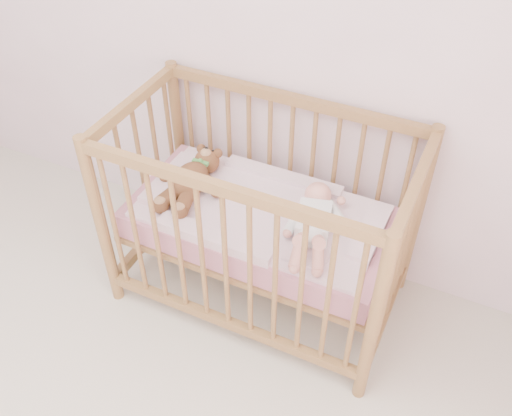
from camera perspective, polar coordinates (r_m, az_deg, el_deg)
The scene contains 5 objects.
crib at distance 2.67m, azimuth 0.46°, elevation -1.27°, with size 1.36×0.76×1.00m, color olive, non-canonical shape.
mattress at distance 2.68m, azimuth 0.46°, elevation -1.51°, with size 1.22×0.62×0.13m, color #CF818C.
blanket at distance 2.62m, azimuth 0.47°, elevation -0.32°, with size 1.10×0.58×0.06m, color pink, non-canonical shape.
baby at distance 2.49m, azimuth 5.80°, elevation -1.06°, with size 0.27×0.55×0.13m, color white, non-canonical shape.
teddy_bear at distance 2.69m, azimuth -6.61°, elevation 2.95°, with size 0.35×0.49×0.14m, color brown, non-canonical shape.
Camera 1 is at (1.24, -0.17, 2.32)m, focal length 40.00 mm.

